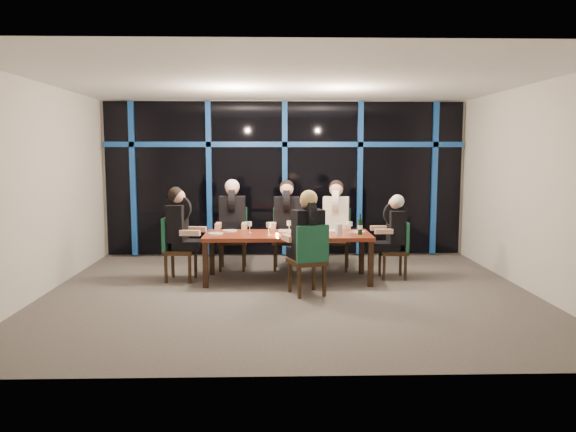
% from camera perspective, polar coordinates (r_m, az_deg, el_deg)
% --- Properties ---
extents(room, '(7.04, 7.00, 3.02)m').
position_cam_1_polar(room, '(7.90, 0.12, 6.53)').
color(room, '#5D5852').
rests_on(room, ground).
extents(window_wall, '(6.86, 0.43, 2.94)m').
position_cam_1_polar(window_wall, '(10.85, -0.28, 4.06)').
color(window_wall, black).
rests_on(window_wall, ground).
extents(dining_table, '(2.60, 1.00, 0.75)m').
position_cam_1_polar(dining_table, '(8.81, -0.04, -2.23)').
color(dining_table, maroon).
rests_on(dining_table, ground).
extents(chair_far_left, '(0.49, 0.49, 1.06)m').
position_cam_1_polar(chair_far_left, '(9.78, -5.62, -1.91)').
color(chair_far_left, black).
rests_on(chair_far_left, ground).
extents(chair_far_mid, '(0.52, 0.52, 1.05)m').
position_cam_1_polar(chair_far_mid, '(9.73, -0.11, -1.94)').
color(chair_far_mid, black).
rests_on(chair_far_mid, ground).
extents(chair_far_right, '(0.57, 0.57, 1.05)m').
position_cam_1_polar(chair_far_right, '(9.75, 4.90, -1.95)').
color(chair_far_right, black).
rests_on(chair_far_right, ground).
extents(chair_end_left, '(0.52, 0.52, 1.01)m').
position_cam_1_polar(chair_end_left, '(9.01, -11.41, -2.92)').
color(chair_end_left, black).
rests_on(chair_end_left, ground).
extents(chair_end_right, '(0.43, 0.43, 0.92)m').
position_cam_1_polar(chair_end_right, '(9.17, 11.10, -3.07)').
color(chair_end_right, black).
rests_on(chair_end_right, ground).
extents(chair_near_mid, '(0.60, 0.60, 1.02)m').
position_cam_1_polar(chair_near_mid, '(7.90, 2.18, -4.09)').
color(chair_near_mid, black).
rests_on(chair_near_mid, ground).
extents(diner_far_left, '(0.52, 0.66, 1.03)m').
position_cam_1_polar(diner_far_left, '(9.63, -5.69, 0.47)').
color(diner_far_left, black).
rests_on(diner_far_left, ground).
extents(diner_far_mid, '(0.54, 0.67, 1.02)m').
position_cam_1_polar(diner_far_mid, '(9.59, -0.13, 0.43)').
color(diner_far_mid, black).
rests_on(diner_far_mid, ground).
extents(diner_far_right, '(0.57, 0.70, 1.02)m').
position_cam_1_polar(diner_far_right, '(9.61, 4.89, 0.42)').
color(diner_far_right, silver).
rests_on(diner_far_right, ground).
extents(diner_end_left, '(0.65, 0.53, 0.98)m').
position_cam_1_polar(diner_end_left, '(8.93, -10.94, -0.41)').
color(diner_end_left, black).
rests_on(diner_end_left, ground).
extents(diner_end_right, '(0.57, 0.46, 0.90)m').
position_cam_1_polar(diner_end_right, '(9.10, 10.67, -0.80)').
color(diner_end_right, black).
rests_on(diner_end_right, ground).
extents(diner_near_mid, '(0.61, 0.70, 0.99)m').
position_cam_1_polar(diner_near_mid, '(7.92, 1.95, -1.12)').
color(diner_near_mid, black).
rests_on(diner_near_mid, ground).
extents(plate_far_left, '(0.24, 0.24, 0.01)m').
position_cam_1_polar(plate_far_left, '(9.11, -5.92, -1.49)').
color(plate_far_left, white).
rests_on(plate_far_left, dining_table).
extents(plate_far_mid, '(0.24, 0.24, 0.01)m').
position_cam_1_polar(plate_far_mid, '(9.06, -0.25, -1.49)').
color(plate_far_mid, white).
rests_on(plate_far_mid, dining_table).
extents(plate_far_right, '(0.24, 0.24, 0.01)m').
position_cam_1_polar(plate_far_right, '(9.08, 4.63, -1.50)').
color(plate_far_right, white).
rests_on(plate_far_right, dining_table).
extents(plate_end_left, '(0.24, 0.24, 0.01)m').
position_cam_1_polar(plate_end_left, '(8.82, -7.37, -1.77)').
color(plate_end_left, white).
rests_on(plate_end_left, dining_table).
extents(plate_end_right, '(0.24, 0.24, 0.01)m').
position_cam_1_polar(plate_end_right, '(9.01, 7.16, -1.59)').
color(plate_end_right, white).
rests_on(plate_end_right, dining_table).
extents(plate_near_mid, '(0.24, 0.24, 0.01)m').
position_cam_1_polar(plate_near_mid, '(8.47, 0.49, -2.07)').
color(plate_near_mid, white).
rests_on(plate_near_mid, dining_table).
extents(wine_bottle, '(0.07, 0.07, 0.32)m').
position_cam_1_polar(wine_bottle, '(8.74, 7.34, -1.09)').
color(wine_bottle, black).
rests_on(wine_bottle, dining_table).
extents(water_pitcher, '(0.11, 0.10, 0.18)m').
position_cam_1_polar(water_pitcher, '(8.62, 5.16, -1.39)').
color(water_pitcher, silver).
rests_on(water_pitcher, dining_table).
extents(tea_light, '(0.05, 0.05, 0.03)m').
position_cam_1_polar(tea_light, '(8.63, -1.12, -1.86)').
color(tea_light, '#FFA14C').
rests_on(tea_light, dining_table).
extents(wine_glass_a, '(0.08, 0.08, 0.20)m').
position_cam_1_polar(wine_glass_a, '(8.65, -1.99, -0.98)').
color(wine_glass_a, silver).
rests_on(wine_glass_a, dining_table).
extents(wine_glass_b, '(0.07, 0.07, 0.19)m').
position_cam_1_polar(wine_glass_b, '(8.86, 0.12, -0.81)').
color(wine_glass_b, silver).
rests_on(wine_glass_b, dining_table).
extents(wine_glass_c, '(0.06, 0.06, 0.16)m').
position_cam_1_polar(wine_glass_c, '(8.81, 2.73, -1.02)').
color(wine_glass_c, silver).
rests_on(wine_glass_c, dining_table).
extents(wine_glass_d, '(0.07, 0.07, 0.18)m').
position_cam_1_polar(wine_glass_d, '(8.90, -3.93, -0.87)').
color(wine_glass_d, silver).
rests_on(wine_glass_d, dining_table).
extents(wine_glass_e, '(0.07, 0.07, 0.17)m').
position_cam_1_polar(wine_glass_e, '(8.93, 6.35, -0.88)').
color(wine_glass_e, silver).
rests_on(wine_glass_e, dining_table).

